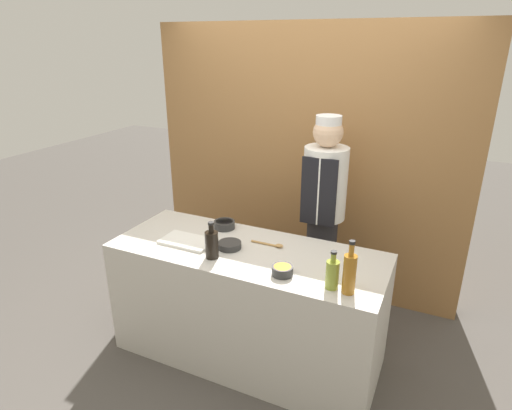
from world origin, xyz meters
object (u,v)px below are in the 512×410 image
sauce_bowl_purple (224,224)px  wooden_spoon (271,244)px  chef_center (323,213)px  sauce_bowl_brown (230,245)px  bottle_soy (212,244)px  bottle_amber (349,273)px  sauce_bowl_orange (282,270)px  cutting_board (187,241)px  bottle_oil (332,274)px

sauce_bowl_purple → wooden_spoon: sauce_bowl_purple is taller
sauce_bowl_purple → chef_center: bearing=36.2°
wooden_spoon → sauce_bowl_brown: bearing=-148.7°
sauce_bowl_purple → chef_center: chef_center is taller
bottle_soy → bottle_amber: bearing=-2.2°
sauce_bowl_orange → bottle_amber: bearing=-3.3°
cutting_board → wooden_spoon: bearing=19.7°
bottle_amber → bottle_oil: bearing=175.2°
sauce_bowl_purple → bottle_amber: 1.19m
sauce_bowl_brown → sauce_bowl_orange: sauce_bowl_orange is taller
sauce_bowl_orange → cutting_board: sauce_bowl_orange is taller
wooden_spoon → chef_center: 0.63m
wooden_spoon → sauce_bowl_orange: bearing=-57.0°
sauce_bowl_orange → cutting_board: size_ratio=0.36×
sauce_bowl_orange → cutting_board: 0.80m
cutting_board → bottle_amber: bearing=-7.3°
cutting_board → sauce_bowl_purple: bearing=69.8°
sauce_bowl_purple → bottle_oil: bottle_oil is taller
cutting_board → wooden_spoon: (0.57, 0.20, 0.00)m
cutting_board → wooden_spoon: size_ratio=1.52×
bottle_soy → sauce_bowl_brown: bearing=76.7°
chef_center → bottle_oil: bearing=-70.3°
sauce_bowl_orange → wooden_spoon: sauce_bowl_orange is taller
bottle_amber → wooden_spoon: 0.74m
bottle_amber → wooden_spoon: (-0.63, 0.36, -0.12)m
sauce_bowl_orange → chef_center: 0.94m
bottle_amber → wooden_spoon: bottle_amber is taller
sauce_bowl_orange → chef_center: chef_center is taller
wooden_spoon → cutting_board: bearing=-160.3°
sauce_bowl_brown → bottle_oil: size_ratio=0.68×
bottle_soy → bottle_oil: bearing=-1.9°
sauce_bowl_purple → wooden_spoon: size_ratio=0.66×
cutting_board → bottle_amber: 1.22m
wooden_spoon → chef_center: size_ratio=0.14×
sauce_bowl_purple → sauce_bowl_brown: bearing=-54.9°
sauce_bowl_orange → cutting_board: (-0.79, 0.13, -0.02)m
sauce_bowl_brown → bottle_amber: (0.89, -0.21, 0.10)m
sauce_bowl_orange → chef_center: size_ratio=0.08×
sauce_bowl_orange → sauce_bowl_purple: same height
bottle_amber → chef_center: chef_center is taller
sauce_bowl_purple → bottle_soy: size_ratio=0.63×
sauce_bowl_orange → wooden_spoon: bearing=123.0°
cutting_board → wooden_spoon: wooden_spoon is taller
sauce_bowl_brown → cutting_board: 0.32m
sauce_bowl_purple → bottle_oil: size_ratio=0.67×
sauce_bowl_brown → bottle_amber: size_ratio=0.50×
cutting_board → chef_center: 1.11m
bottle_soy → bottle_oil: (0.83, -0.03, -0.01)m
wooden_spoon → chef_center: chef_center is taller
wooden_spoon → bottle_oil: bearing=-33.3°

